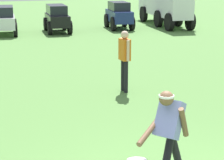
# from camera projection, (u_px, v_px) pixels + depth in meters

# --- Properties ---
(frisbee_thrower) EXTENTS (1.04, 0.64, 1.41)m
(frisbee_thrower) POSITION_uv_depth(u_px,v_px,m) (169.00, 130.00, 6.28)
(frisbee_thrower) COLOR black
(frisbee_thrower) RESTS_ON ground_plane
(frisbee_in_flight) EXTENTS (0.33, 0.33, 0.06)m
(frisbee_in_flight) POSITION_uv_depth(u_px,v_px,m) (137.00, 160.00, 6.00)
(frisbee_in_flight) COLOR white
(teammate_near_sideline) EXTENTS (0.22, 0.50, 1.56)m
(teammate_near_sideline) POSITION_uv_depth(u_px,v_px,m) (125.00, 55.00, 10.96)
(teammate_near_sideline) COLOR black
(teammate_near_sideline) RESTS_ON ground_plane
(parked_car_slot_c) EXTENTS (1.32, 2.47, 1.34)m
(parked_car_slot_c) POSITION_uv_depth(u_px,v_px,m) (4.00, 19.00, 20.84)
(parked_car_slot_c) COLOR silver
(parked_car_slot_c) RESTS_ON ground_plane
(parked_car_slot_d) EXTENTS (1.25, 2.44, 1.34)m
(parked_car_slot_d) POSITION_uv_depth(u_px,v_px,m) (57.00, 18.00, 21.63)
(parked_car_slot_d) COLOR black
(parked_car_slot_d) RESTS_ON ground_plane
(parked_car_slot_e) EXTENTS (1.36, 2.43, 1.40)m
(parked_car_slot_e) POSITION_uv_depth(u_px,v_px,m) (119.00, 15.00, 22.88)
(parked_car_slot_e) COLOR navy
(parked_car_slot_e) RESTS_ON ground_plane
(box_truck) EXTENTS (1.75, 5.97, 2.20)m
(box_truck) POSITION_uv_depth(u_px,v_px,m) (165.00, 3.00, 24.16)
(box_truck) COLOR silver
(box_truck) RESTS_ON ground_plane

